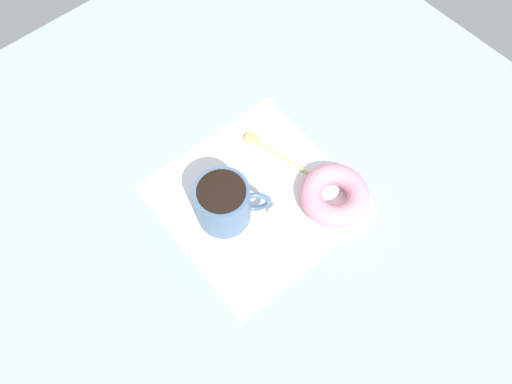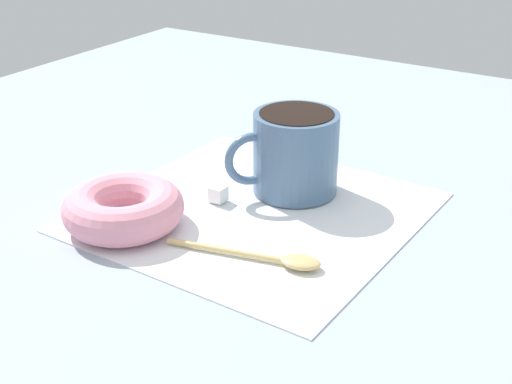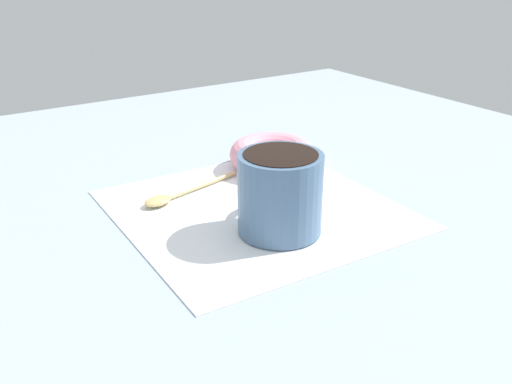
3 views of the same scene
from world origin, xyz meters
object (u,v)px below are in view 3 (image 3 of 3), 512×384
object	(u,v)px
coffee_cup	(280,191)
sugar_cube	(285,192)
donut	(273,155)
spoon	(173,196)

from	to	relation	value
coffee_cup	sugar_cube	bearing A→B (deg)	49.46
coffee_cup	donut	world-z (taller)	coffee_cup
sugar_cube	donut	bearing A→B (deg)	63.67
coffee_cup	sugar_cube	world-z (taller)	coffee_cup
coffee_cup	spoon	size ratio (longest dim) A/B	0.75
spoon	sugar_cube	size ratio (longest dim) A/B	9.09
spoon	sugar_cube	world-z (taller)	sugar_cube
spoon	donut	bearing A→B (deg)	6.69
donut	coffee_cup	bearing A→B (deg)	-122.64
coffee_cup	donut	xyz separation A→B (cm)	(10.00, 15.61, -2.63)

